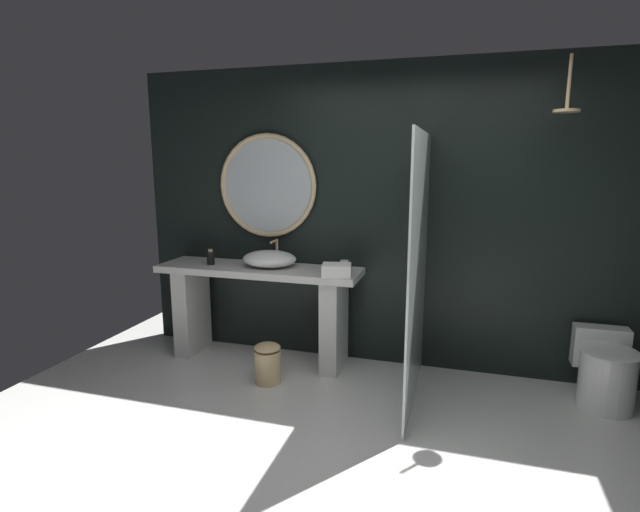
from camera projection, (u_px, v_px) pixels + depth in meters
ground_plane at (344, 493)px, 2.67m from camera, size 5.76×5.76×0.00m
back_wall_panel at (399, 219)px, 4.20m from camera, size 4.80×0.10×2.60m
vanity_counter at (260, 301)px, 4.38m from camera, size 1.83×0.50×0.87m
vessel_sink at (270, 259)px, 4.30m from camera, size 0.48×0.40×0.22m
tumbler_cup at (344, 266)px, 4.08m from camera, size 0.07×0.07×0.11m
soap_dispenser at (211, 258)px, 4.40m from camera, size 0.07×0.07×0.14m
round_wall_mirror at (267, 186)px, 4.40m from camera, size 0.93×0.05×0.93m
shower_glass_panel at (418, 271)px, 3.56m from camera, size 0.02×1.25×1.99m
rain_shower_head at (567, 104)px, 3.34m from camera, size 0.18×0.18×0.38m
toilet at (605, 371)px, 3.60m from camera, size 0.40×0.55×0.54m
waste_bin at (268, 363)px, 3.98m from camera, size 0.22×0.22×0.33m
folded_hand_towel at (337, 270)px, 3.96m from camera, size 0.27×0.23×0.10m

